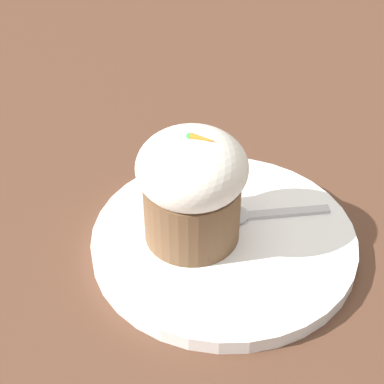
# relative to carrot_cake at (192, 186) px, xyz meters

# --- Properties ---
(ground_plane) EXTENTS (4.00, 4.00, 0.00)m
(ground_plane) POSITION_rel_carrot_cake_xyz_m (0.03, 0.01, -0.08)
(ground_plane) COLOR #513323
(dessert_plate) EXTENTS (0.26, 0.26, 0.02)m
(dessert_plate) POSITION_rel_carrot_cake_xyz_m (0.03, 0.01, -0.07)
(dessert_plate) COLOR white
(dessert_plate) RESTS_ON ground_plane
(carrot_cake) EXTENTS (0.10, 0.10, 0.12)m
(carrot_cake) POSITION_rel_carrot_cake_xyz_m (0.00, 0.00, 0.00)
(carrot_cake) COLOR brown
(carrot_cake) RESTS_ON dessert_plate
(spoon) EXTENTS (0.12, 0.06, 0.01)m
(spoon) POSITION_rel_carrot_cake_xyz_m (0.05, 0.04, -0.06)
(spoon) COLOR #B7B7BC
(spoon) RESTS_ON dessert_plate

